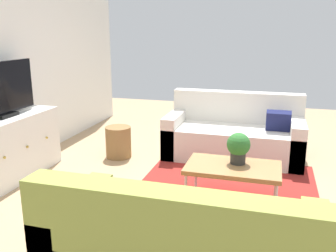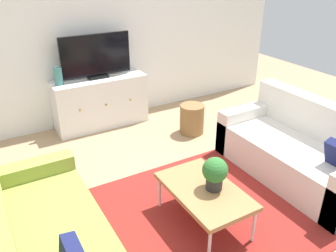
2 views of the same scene
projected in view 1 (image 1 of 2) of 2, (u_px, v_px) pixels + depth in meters
The scene contains 8 objects.
ground_plane at pixel (207, 199), 3.76m from camera, with size 10.00×10.00×0.00m, color tan.
area_rug at pixel (222, 201), 3.72m from camera, with size 2.50×1.90×0.01m, color maroon.
couch_right_side at pixel (234, 136), 5.00m from camera, with size 0.86×1.77×0.84m.
coffee_table at pixel (233, 169), 3.60m from camera, with size 0.55×0.91×0.39m.
potted_plant at pixel (238, 147), 3.61m from camera, with size 0.23×0.23×0.31m.
tv_console at pixel (10, 148), 4.22m from camera, with size 1.33×0.47×0.73m.
flat_screen_tv at pixel (2, 90), 4.05m from camera, with size 0.99×0.16×0.61m.
wicker_basket at pixel (118, 142), 4.96m from camera, with size 0.34×0.34×0.42m, color olive.
Camera 1 is at (-3.42, -0.57, 1.68)m, focal length 39.58 mm.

